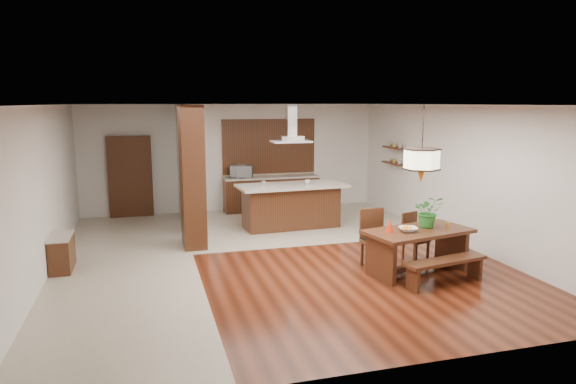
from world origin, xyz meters
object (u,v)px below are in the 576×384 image
object	(u,v)px
hallway_console	(62,253)
island_cup	(308,182)
dining_table	(418,241)
kitchen_island	(291,205)
foliage_plant	(428,211)
fruit_bowl	(408,229)
dining_chair_right	(416,237)
microwave	(242,171)
pendant_lantern	(422,145)
range_hood	(291,123)
dining_bench	(445,272)
dining_chair_left	(376,239)

from	to	relation	value
hallway_console	island_cup	xyz separation A→B (m)	(5.17, 1.85, 0.78)
dining_table	kitchen_island	xyz separation A→B (m)	(-1.22, 3.75, -0.03)
foliage_plant	fruit_bowl	xyz separation A→B (m)	(-0.50, -0.19, -0.24)
dining_chair_right	foliage_plant	bearing A→B (deg)	-116.80
dining_chair_right	microwave	xyz separation A→B (m)	(-2.35, 5.16, 0.66)
pendant_lantern	range_hood	world-z (taller)	same
dining_chair_right	foliage_plant	world-z (taller)	foliage_plant
pendant_lantern	fruit_bowl	distance (m)	1.46
dining_bench	fruit_bowl	bearing A→B (deg)	122.84
dining_table	foliage_plant	xyz separation A→B (m)	(0.26, 0.13, 0.49)
dining_bench	hallway_console	bearing A→B (deg)	158.03
dining_bench	kitchen_island	world-z (taller)	kitchen_island
dining_chair_right	range_hood	xyz separation A→B (m)	(-1.55, 3.10, 2.02)
dining_chair_right	island_cup	xyz separation A→B (m)	(-1.17, 3.02, 0.65)
dining_chair_right	range_hood	distance (m)	4.01
range_hood	dining_bench	bearing A→B (deg)	-72.85
dining_table	foliage_plant	distance (m)	0.56
dining_chair_left	microwave	bearing A→B (deg)	103.80
dining_chair_right	microwave	bearing A→B (deg)	96.35
dining_chair_left	fruit_bowl	xyz separation A→B (m)	(0.33, -0.52, 0.29)
foliage_plant	fruit_bowl	world-z (taller)	foliage_plant
island_cup	foliage_plant	bearing A→B (deg)	-72.86
dining_bench	dining_chair_left	size ratio (longest dim) A/B	1.44
dining_chair_left	dining_chair_right	xyz separation A→B (m)	(0.90, 0.19, -0.08)
hallway_console	foliage_plant	size ratio (longest dim) A/B	1.56
pendant_lantern	fruit_bowl	xyz separation A→B (m)	(-0.24, -0.07, -1.44)
kitchen_island	dining_chair_right	bearing A→B (deg)	-66.61
microwave	dining_table	bearing A→B (deg)	-54.10
hallway_console	pendant_lantern	distance (m)	6.56
hallway_console	fruit_bowl	distance (m)	6.08
island_cup	hallway_console	bearing A→B (deg)	-160.33
hallway_console	pendant_lantern	world-z (taller)	pendant_lantern
dining_table	dining_chair_right	world-z (taller)	dining_chair_right
range_hood	hallway_console	bearing A→B (deg)	-158.06
dining_chair_right	foliage_plant	xyz separation A→B (m)	(-0.08, -0.52, 0.60)
range_hood	microwave	world-z (taller)	range_hood
dining_table	foliage_plant	size ratio (longest dim) A/B	3.55
hallway_console	foliage_plant	distance (m)	6.52
kitchen_island	fruit_bowl	bearing A→B (deg)	-78.84
fruit_bowl	kitchen_island	world-z (taller)	kitchen_island
dining_chair_right	fruit_bowl	size ratio (longest dim) A/B	2.87
fruit_bowl	range_hood	size ratio (longest dim) A/B	0.35
hallway_console	dining_bench	distance (m)	6.62
kitchen_island	range_hood	distance (m)	1.93
kitchen_island	hallway_console	bearing A→B (deg)	-161.36
dining_chair_left	kitchen_island	size ratio (longest dim) A/B	0.40
dining_table	fruit_bowl	distance (m)	0.35
hallway_console	kitchen_island	size ratio (longest dim) A/B	0.34
foliage_plant	dining_chair_left	bearing A→B (deg)	158.40
fruit_bowl	dining_chair_right	bearing A→B (deg)	51.21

